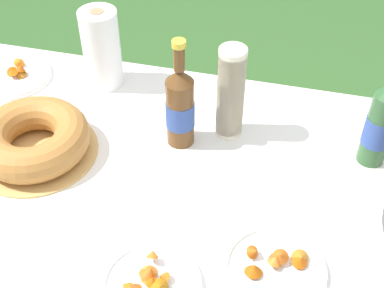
# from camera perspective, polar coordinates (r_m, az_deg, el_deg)

# --- Properties ---
(garden_table) EXTENTS (1.78, 0.96, 0.75)m
(garden_table) POSITION_cam_1_polar(r_m,az_deg,el_deg) (1.35, 3.68, -7.74)
(garden_table) COLOR brown
(garden_table) RESTS_ON ground_plane
(tablecloth) EXTENTS (1.79, 0.97, 0.10)m
(tablecloth) POSITION_cam_1_polar(r_m,az_deg,el_deg) (1.31, 3.79, -6.16)
(tablecloth) COLOR white
(tablecloth) RESTS_ON garden_table
(bundt_cake) EXTENTS (0.32, 0.32, 0.10)m
(bundt_cake) POSITION_cam_1_polar(r_m,az_deg,el_deg) (1.43, -16.62, 0.51)
(bundt_cake) COLOR tan
(bundt_cake) RESTS_ON tablecloth
(cup_stack) EXTENTS (0.07, 0.07, 0.27)m
(cup_stack) POSITION_cam_1_polar(r_m,az_deg,el_deg) (1.38, 4.15, 5.42)
(cup_stack) COLOR beige
(cup_stack) RESTS_ON tablecloth
(cider_bottle_green) EXTENTS (0.07, 0.07, 0.32)m
(cider_bottle_green) POSITION_cam_1_polar(r_m,az_deg,el_deg) (1.38, 19.47, 2.13)
(cider_bottle_green) COLOR #2D562D
(cider_bottle_green) RESTS_ON tablecloth
(cider_bottle_amber) EXTENTS (0.08, 0.08, 0.31)m
(cider_bottle_amber) POSITION_cam_1_polar(r_m,az_deg,el_deg) (1.36, -1.29, 4.01)
(cider_bottle_amber) COLOR brown
(cider_bottle_amber) RESTS_ON tablecloth
(snack_plate_near) EXTENTS (0.22, 0.22, 0.06)m
(snack_plate_near) POSITION_cam_1_polar(r_m,az_deg,el_deg) (1.17, 8.95, -12.90)
(snack_plate_near) COLOR white
(snack_plate_near) RESTS_ON tablecloth
(snack_plate_left) EXTENTS (0.21, 0.21, 0.05)m
(snack_plate_left) POSITION_cam_1_polar(r_m,az_deg,el_deg) (1.14, -4.36, -14.61)
(snack_plate_left) COLOR white
(snack_plate_left) RESTS_ON tablecloth
(snack_plate_right) EXTENTS (0.24, 0.24, 0.05)m
(snack_plate_right) POSITION_cam_1_polar(r_m,az_deg,el_deg) (1.74, -18.57, 7.02)
(snack_plate_right) COLOR white
(snack_plate_right) RESTS_ON tablecloth
(paper_towel_roll) EXTENTS (0.11, 0.11, 0.24)m
(paper_towel_roll) POSITION_cam_1_polar(r_m,az_deg,el_deg) (1.59, -9.62, 9.99)
(paper_towel_roll) COLOR white
(paper_towel_roll) RESTS_ON tablecloth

